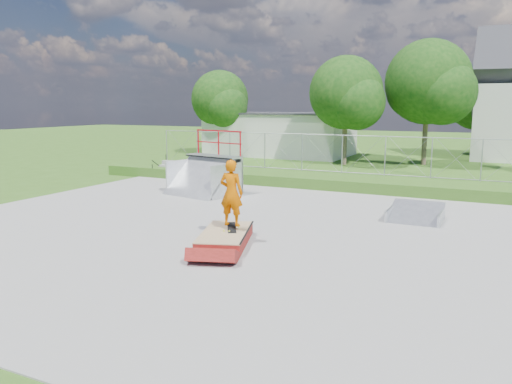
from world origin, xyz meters
TOP-DOWN VIEW (x-y plane):
  - ground at (0.00, 0.00)m, footprint 120.00×120.00m
  - concrete_pad at (0.00, 0.00)m, footprint 20.00×16.00m
  - grass_berm at (0.00, 9.50)m, footprint 24.00×3.00m
  - grind_box at (0.15, -1.05)m, footprint 1.91×2.70m
  - quarter_pipe at (-4.39, 5.09)m, footprint 3.04×2.73m
  - flat_bank_ramp at (4.32, 3.98)m, footprint 1.64×1.75m
  - skateboard at (0.22, -0.81)m, footprint 0.59×0.80m
  - skater at (0.22, -0.81)m, footprint 0.68×0.47m
  - concrete_stairs at (-8.50, 8.70)m, footprint 1.50×1.60m
  - chain_link_fence at (0.00, 10.50)m, footprint 20.00×0.06m
  - utility_building_flat at (-8.00, 22.00)m, footprint 10.00×6.00m
  - tree_left_near at (-1.75, 17.83)m, footprint 4.76×4.48m
  - tree_center at (2.78, 19.81)m, footprint 5.44×5.12m
  - tree_left_far at (-11.77, 19.85)m, footprint 4.42×4.16m
  - tree_back_mid at (5.21, 27.86)m, footprint 4.08×3.84m

SIDE VIEW (x-z plane):
  - ground at x=0.00m, z-range 0.00..0.00m
  - concrete_pad at x=0.00m, z-range 0.00..0.04m
  - grind_box at x=0.15m, z-range 0.00..0.36m
  - flat_bank_ramp at x=4.32m, z-range 0.00..0.50m
  - grass_berm at x=0.00m, z-range 0.00..0.50m
  - concrete_stairs at x=-8.50m, z-range 0.00..0.80m
  - skateboard at x=0.22m, z-range 0.34..0.47m
  - skater at x=0.22m, z-range 0.41..2.19m
  - quarter_pipe at x=-4.39m, z-range 0.00..2.62m
  - chain_link_fence at x=0.00m, z-range 0.50..2.30m
  - utility_building_flat at x=-8.00m, z-range 0.00..3.00m
  - tree_back_mid at x=5.21m, z-range 0.78..6.48m
  - tree_left_far at x=-11.77m, z-range 0.85..7.02m
  - tree_left_near at x=-1.75m, z-range 0.91..7.56m
  - tree_center at x=2.78m, z-range 1.05..8.65m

